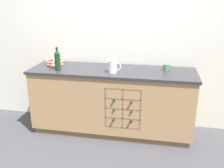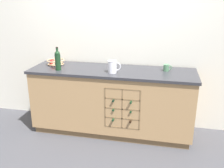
{
  "view_description": "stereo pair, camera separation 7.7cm",
  "coord_description": "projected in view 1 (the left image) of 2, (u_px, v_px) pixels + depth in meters",
  "views": [
    {
      "loc": [
        0.61,
        -3.19,
        1.85
      ],
      "look_at": [
        0.0,
        0.0,
        0.72
      ],
      "focal_mm": 40.0,
      "sensor_mm": 36.0,
      "label": 1
    },
    {
      "loc": [
        0.69,
        -3.18,
        1.85
      ],
      "look_at": [
        0.0,
        0.0,
        0.72
      ],
      "focal_mm": 40.0,
      "sensor_mm": 36.0,
      "label": 2
    }
  ],
  "objects": [
    {
      "name": "ground_plane",
      "position": [
        112.0,
        130.0,
        3.68
      ],
      "size": [
        14.0,
        14.0,
        0.0
      ],
      "primitive_type": "plane",
      "color": "#424247"
    },
    {
      "name": "back_wall",
      "position": [
        117.0,
        40.0,
        3.61
      ],
      "size": [
        4.61,
        0.06,
        2.55
      ],
      "primitive_type": "cube",
      "color": "silver",
      "rests_on": "ground_plane"
    },
    {
      "name": "kitchen_island",
      "position": [
        112.0,
        101.0,
        3.52
      ],
      "size": [
        2.25,
        0.68,
        0.93
      ],
      "color": "brown",
      "rests_on": "ground_plane"
    },
    {
      "name": "fruit_bowl",
      "position": [
        55.0,
        62.0,
        3.6
      ],
      "size": [
        0.26,
        0.26,
        0.08
      ],
      "color": "tan",
      "rests_on": "kitchen_island"
    },
    {
      "name": "white_pitcher",
      "position": [
        113.0,
        66.0,
        3.21
      ],
      "size": [
        0.17,
        0.12,
        0.16
      ],
      "color": "white",
      "rests_on": "kitchen_island"
    },
    {
      "name": "ceramic_mug",
      "position": [
        166.0,
        67.0,
        3.32
      ],
      "size": [
        0.11,
        0.07,
        0.09
      ],
      "color": "#4C7A56",
      "rests_on": "kitchen_island"
    },
    {
      "name": "standing_wine_bottle",
      "position": [
        58.0,
        60.0,
        3.3
      ],
      "size": [
        0.08,
        0.08,
        0.31
      ],
      "color": "#19381E",
      "rests_on": "kitchen_island"
    }
  ]
}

